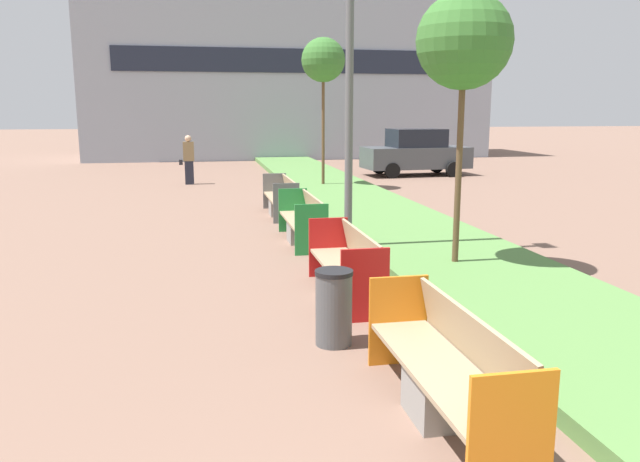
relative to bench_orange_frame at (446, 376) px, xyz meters
name	(u,v)px	position (x,y,z in m)	size (l,w,h in m)	color
planter_grass_strip	(401,228)	(2.26, 8.06, -0.29)	(2.80, 120.00, 0.18)	#568442
building_backdrop	(287,74)	(3.06, 31.17, 4.22)	(21.63, 6.81, 9.19)	#939EAD
bench_orange_frame	(446,376)	(0.00, 0.00, 0.00)	(0.65, 2.45, 0.94)	gray
bench_red_frame	(347,271)	(0.00, 3.64, 0.00)	(0.65, 2.28, 0.94)	gray
bench_green_frame	(303,224)	(0.00, 7.40, 0.00)	(0.65, 2.33, 0.94)	gray
bench_grey_frame	(282,200)	(0.00, 10.71, 0.00)	(0.65, 2.33, 0.94)	gray
litter_bin	(334,307)	(-0.58, 1.86, 0.06)	(0.43, 0.43, 0.86)	#4C4F51
sapling_tree_near	(464,42)	(2.04, 4.61, 3.24)	(1.48, 1.48, 4.38)	brown
sapling_tree_far	(323,61)	(2.04, 15.63, 3.78)	(1.41, 1.41, 4.89)	brown
pedestrian_walking	(189,159)	(-2.36, 17.90, 0.50)	(0.53, 0.24, 1.73)	#232633
parked_car_distant	(416,153)	(6.57, 19.30, 0.54)	(4.30, 2.01, 1.86)	#474C51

